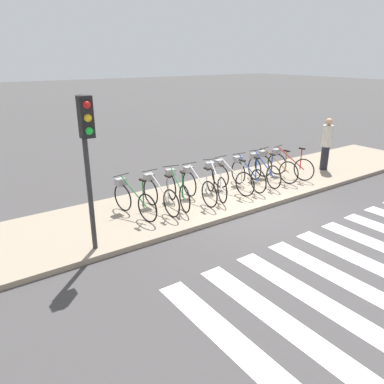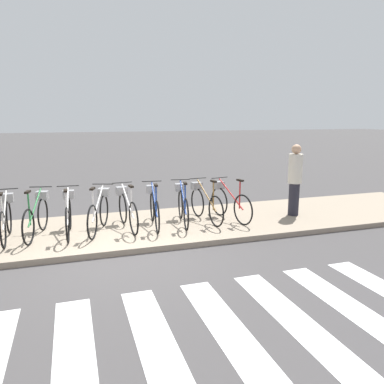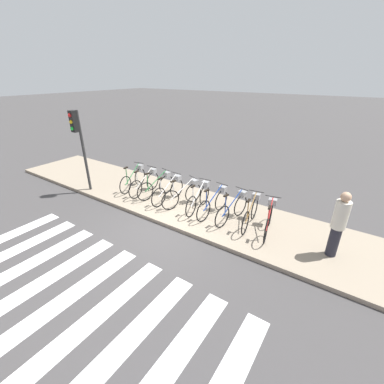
{
  "view_description": "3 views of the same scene",
  "coord_description": "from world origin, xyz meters",
  "px_view_note": "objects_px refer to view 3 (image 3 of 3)",
  "views": [
    {
      "loc": [
        -6.55,
        -6.43,
        3.86
      ],
      "look_at": [
        -1.46,
        0.82,
        0.63
      ],
      "focal_mm": 35.0,
      "sensor_mm": 36.0,
      "label": 1
    },
    {
      "loc": [
        -0.8,
        -6.69,
        2.56
      ],
      "look_at": [
        1.43,
        0.2,
        1.1
      ],
      "focal_mm": 35.0,
      "sensor_mm": 36.0,
      "label": 2
    },
    {
      "loc": [
        4.48,
        -5.21,
        4.39
      ],
      "look_at": [
        0.43,
        0.79,
        1.03
      ],
      "focal_mm": 24.0,
      "sensor_mm": 36.0,
      "label": 3
    }
  ],
  "objects_px": {
    "parked_bicycle_1": "(146,182)",
    "parked_bicycle_8": "(251,211)",
    "parked_bicycle_6": "(214,202)",
    "parked_bicycle_7": "(234,207)",
    "parked_bicycle_4": "(184,193)",
    "pedestrian": "(339,223)",
    "parked_bicycle_5": "(199,197)",
    "parked_bicycle_2": "(158,185)",
    "parked_bicycle_0": "(134,178)",
    "parked_bicycle_3": "(170,189)",
    "traffic_light": "(78,135)",
    "parked_bicycle_9": "(269,218)"
  },
  "relations": [
    {
      "from": "parked_bicycle_1",
      "to": "parked_bicycle_6",
      "type": "bearing_deg",
      "value": 0.22
    },
    {
      "from": "parked_bicycle_3",
      "to": "parked_bicycle_9",
      "type": "bearing_deg",
      "value": 0.67
    },
    {
      "from": "parked_bicycle_4",
      "to": "parked_bicycle_8",
      "type": "bearing_deg",
      "value": 2.07
    },
    {
      "from": "parked_bicycle_2",
      "to": "parked_bicycle_4",
      "type": "height_order",
      "value": "same"
    },
    {
      "from": "parked_bicycle_2",
      "to": "parked_bicycle_6",
      "type": "bearing_deg",
      "value": -0.9
    },
    {
      "from": "parked_bicycle_3",
      "to": "parked_bicycle_7",
      "type": "relative_size",
      "value": 1.01
    },
    {
      "from": "parked_bicycle_9",
      "to": "traffic_light",
      "type": "height_order",
      "value": "traffic_light"
    },
    {
      "from": "parked_bicycle_2",
      "to": "parked_bicycle_4",
      "type": "distance_m",
      "value": 1.25
    },
    {
      "from": "parked_bicycle_6",
      "to": "parked_bicycle_7",
      "type": "relative_size",
      "value": 1.01
    },
    {
      "from": "parked_bicycle_0",
      "to": "pedestrian",
      "type": "height_order",
      "value": "pedestrian"
    },
    {
      "from": "parked_bicycle_2",
      "to": "traffic_light",
      "type": "bearing_deg",
      "value": -156.23
    },
    {
      "from": "parked_bicycle_3",
      "to": "pedestrian",
      "type": "height_order",
      "value": "pedestrian"
    },
    {
      "from": "parked_bicycle_5",
      "to": "pedestrian",
      "type": "relative_size",
      "value": 0.95
    },
    {
      "from": "parked_bicycle_5",
      "to": "parked_bicycle_8",
      "type": "relative_size",
      "value": 1.0
    },
    {
      "from": "parked_bicycle_1",
      "to": "traffic_light",
      "type": "height_order",
      "value": "traffic_light"
    },
    {
      "from": "parked_bicycle_1",
      "to": "parked_bicycle_7",
      "type": "xyz_separation_m",
      "value": [
        3.71,
        0.03,
        0.0
      ]
    },
    {
      "from": "parked_bicycle_9",
      "to": "pedestrian",
      "type": "height_order",
      "value": "pedestrian"
    },
    {
      "from": "parked_bicycle_2",
      "to": "traffic_light",
      "type": "height_order",
      "value": "traffic_light"
    },
    {
      "from": "parked_bicycle_7",
      "to": "parked_bicycle_6",
      "type": "bearing_deg",
      "value": -178.73
    },
    {
      "from": "parked_bicycle_4",
      "to": "parked_bicycle_7",
      "type": "xyz_separation_m",
      "value": [
        1.88,
        0.03,
        0.0
      ]
    },
    {
      "from": "parked_bicycle_0",
      "to": "parked_bicycle_4",
      "type": "xyz_separation_m",
      "value": [
        2.54,
        -0.07,
        0.0
      ]
    },
    {
      "from": "parked_bicycle_6",
      "to": "parked_bicycle_8",
      "type": "height_order",
      "value": "same"
    },
    {
      "from": "parked_bicycle_1",
      "to": "parked_bicycle_3",
      "type": "bearing_deg",
      "value": -1.45
    },
    {
      "from": "parked_bicycle_1",
      "to": "pedestrian",
      "type": "xyz_separation_m",
      "value": [
        6.57,
        -0.14,
        0.49
      ]
    },
    {
      "from": "pedestrian",
      "to": "parked_bicycle_1",
      "type": "bearing_deg",
      "value": 178.8
    },
    {
      "from": "parked_bicycle_3",
      "to": "parked_bicycle_4",
      "type": "distance_m",
      "value": 0.64
    },
    {
      "from": "parked_bicycle_9",
      "to": "traffic_light",
      "type": "bearing_deg",
      "value": -170.65
    },
    {
      "from": "pedestrian",
      "to": "parked_bicycle_6",
      "type": "bearing_deg",
      "value": 177.58
    },
    {
      "from": "parked_bicycle_0",
      "to": "parked_bicycle_2",
      "type": "relative_size",
      "value": 1.0
    },
    {
      "from": "parked_bicycle_5",
      "to": "parked_bicycle_6",
      "type": "relative_size",
      "value": 1.0
    },
    {
      "from": "pedestrian",
      "to": "traffic_light",
      "type": "height_order",
      "value": "traffic_light"
    },
    {
      "from": "parked_bicycle_2",
      "to": "parked_bicycle_7",
      "type": "bearing_deg",
      "value": -0.43
    },
    {
      "from": "parked_bicycle_9",
      "to": "parked_bicycle_1",
      "type": "bearing_deg",
      "value": -179.85
    },
    {
      "from": "parked_bicycle_1",
      "to": "parked_bicycle_7",
      "type": "distance_m",
      "value": 3.71
    },
    {
      "from": "parked_bicycle_2",
      "to": "parked_bicycle_8",
      "type": "relative_size",
      "value": 0.99
    },
    {
      "from": "parked_bicycle_3",
      "to": "parked_bicycle_0",
      "type": "bearing_deg",
      "value": 177.0
    },
    {
      "from": "parked_bicycle_9",
      "to": "pedestrian",
      "type": "distance_m",
      "value": 1.79
    },
    {
      "from": "pedestrian",
      "to": "parked_bicycle_5",
      "type": "bearing_deg",
      "value": 177.5
    },
    {
      "from": "parked_bicycle_2",
      "to": "parked_bicycle_3",
      "type": "xyz_separation_m",
      "value": [
        0.62,
        -0.08,
        0.0
      ]
    },
    {
      "from": "pedestrian",
      "to": "traffic_light",
      "type": "relative_size",
      "value": 0.58
    },
    {
      "from": "parked_bicycle_7",
      "to": "parked_bicycle_8",
      "type": "bearing_deg",
      "value": 6.09
    },
    {
      "from": "parked_bicycle_6",
      "to": "parked_bicycle_9",
      "type": "bearing_deg",
      "value": 0.02
    },
    {
      "from": "parked_bicycle_0",
      "to": "traffic_light",
      "type": "relative_size",
      "value": 0.54
    },
    {
      "from": "parked_bicycle_1",
      "to": "parked_bicycle_8",
      "type": "bearing_deg",
      "value": 1.17
    },
    {
      "from": "parked_bicycle_0",
      "to": "traffic_light",
      "type": "distance_m",
      "value": 2.57
    },
    {
      "from": "parked_bicycle_4",
      "to": "parked_bicycle_9",
      "type": "height_order",
      "value": "same"
    },
    {
      "from": "parked_bicycle_5",
      "to": "parked_bicycle_0",
      "type": "bearing_deg",
      "value": 179.52
    },
    {
      "from": "parked_bicycle_4",
      "to": "parked_bicycle_1",
      "type": "bearing_deg",
      "value": 179.95
    },
    {
      "from": "parked_bicycle_2",
      "to": "parked_bicycle_5",
      "type": "height_order",
      "value": "same"
    },
    {
      "from": "parked_bicycle_6",
      "to": "parked_bicycle_0",
      "type": "bearing_deg",
      "value": 179.12
    }
  ]
}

